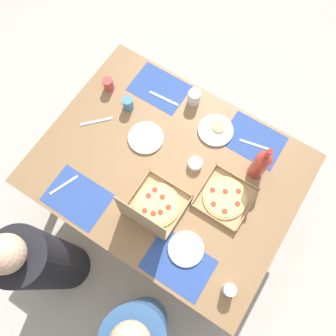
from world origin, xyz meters
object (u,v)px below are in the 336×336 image
(cup_red, at_px, (229,290))
(cup_dark, at_px, (108,84))
(plate_near_left, at_px, (186,249))
(cup_clear_right, at_px, (194,98))
(plate_near_right, at_px, (146,138))
(plate_far_left, at_px, (216,130))
(diner_right_seat, at_px, (46,262))
(pizza_box_corner_right, at_px, (154,208))
(condiment_bowl, at_px, (195,164))
(diner_left_seat, at_px, (140,329))
(pizza_box_corner_left, at_px, (225,198))
(cup_spare, at_px, (128,104))
(soda_bottle, at_px, (260,164))

(cup_red, relative_size, cup_dark, 1.08)
(plate_near_left, distance_m, cup_clear_right, 0.93)
(plate_near_right, xyz_separation_m, cup_red, (-0.86, 0.50, 0.04))
(plate_far_left, bearing_deg, diner_right_seat, 69.08)
(pizza_box_corner_right, bearing_deg, condiment_bowl, -98.82)
(cup_red, bearing_deg, diner_left_seat, 56.67)
(pizza_box_corner_right, height_order, cup_red, pizza_box_corner_right)
(plate_far_left, relative_size, condiment_bowl, 2.58)
(cup_dark, relative_size, condiment_bowl, 1.02)
(cup_red, bearing_deg, pizza_box_corner_right, -15.04)
(plate_near_left, bearing_deg, cup_red, 168.13)
(pizza_box_corner_left, height_order, cup_spare, cup_spare)
(plate_near_left, distance_m, cup_dark, 1.14)
(soda_bottle, height_order, cup_dark, soda_bottle)
(cup_red, bearing_deg, condiment_bowl, -45.12)
(pizza_box_corner_left, bearing_deg, diner_left_seat, 87.98)
(condiment_bowl, bearing_deg, plate_near_left, 115.34)
(pizza_box_corner_right, height_order, plate_near_right, pizza_box_corner_right)
(diner_left_seat, bearing_deg, cup_red, -123.33)
(plate_near_left, distance_m, diner_left_seat, 0.56)
(diner_left_seat, bearing_deg, soda_bottle, -95.32)
(cup_dark, bearing_deg, diner_right_seat, 103.95)
(pizza_box_corner_right, height_order, diner_right_seat, diner_right_seat)
(pizza_box_corner_left, relative_size, diner_left_seat, 0.26)
(pizza_box_corner_right, xyz_separation_m, plate_near_right, (0.29, -0.35, -0.04))
(soda_bottle, bearing_deg, plate_far_left, -18.39)
(plate_near_left, relative_size, cup_red, 2.11)
(pizza_box_corner_left, relative_size, cup_red, 3.11)
(cup_red, distance_m, condiment_bowl, 0.72)
(plate_near_left, bearing_deg, plate_near_right, -38.03)
(pizza_box_corner_left, xyz_separation_m, cup_red, (-0.26, 0.43, 0.04))
(cup_red, distance_m, cup_dark, 1.43)
(cup_clear_right, relative_size, diner_left_seat, 0.09)
(cup_red, bearing_deg, cup_spare, -30.19)
(cup_dark, bearing_deg, cup_spare, 165.12)
(cup_red, xyz_separation_m, cup_clear_right, (0.74, -0.88, 0.00))
(plate_near_left, height_order, cup_spare, cup_spare)
(plate_near_left, xyz_separation_m, diner_left_seat, (-0.01, 0.50, -0.25))
(soda_bottle, distance_m, diner_left_seat, 1.17)
(plate_near_right, relative_size, soda_bottle, 0.68)
(plate_near_right, distance_m, cup_dark, 0.44)
(cup_clear_right, distance_m, condiment_bowl, 0.44)
(pizza_box_corner_left, relative_size, cup_dark, 3.38)
(diner_right_seat, bearing_deg, cup_dark, -76.05)
(cup_clear_right, relative_size, diner_right_seat, 0.09)
(cup_clear_right, bearing_deg, cup_dark, 21.94)
(plate_far_left, xyz_separation_m, condiment_bowl, (-0.01, 0.27, 0.01))
(pizza_box_corner_left, relative_size, soda_bottle, 0.91)
(plate_near_left, height_order, cup_red, cup_red)
(plate_far_left, relative_size, diner_left_seat, 0.19)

